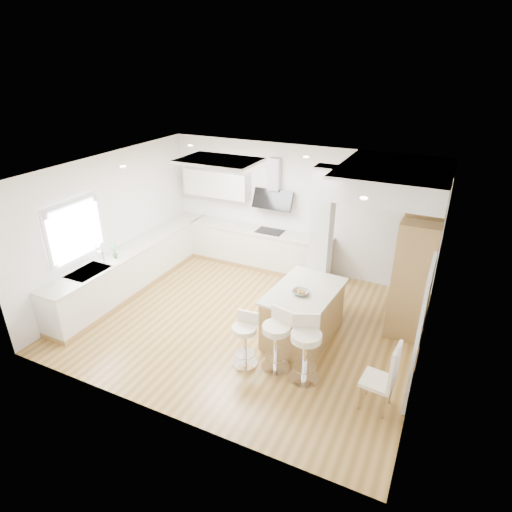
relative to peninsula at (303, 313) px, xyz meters
The scene contains 18 objects.
ground 1.20m from the peninsula, behind, with size 6.00×6.00×0.00m, color #A77D3E.
ceiling 1.20m from the peninsula, behind, with size 6.00×5.00×0.02m, color white.
wall_back 2.87m from the peninsula, 113.83° to the left, with size 6.00×0.04×2.80m, color silver.
wall_left 4.20m from the peninsula, behind, with size 0.04×5.00×2.80m, color silver.
wall_right 2.12m from the peninsula, ahead, with size 0.04×5.00×2.80m, color silver.
skylight 3.04m from the peninsula, 162.72° to the left, with size 4.10×2.10×0.06m.
window_left 4.33m from the peninsula, 167.32° to the right, with size 0.06×1.28×1.07m.
doorway_right 2.04m from the peninsula, 18.08° to the right, with size 0.05×1.00×2.10m.
counter_left 3.81m from the peninsula, behind, with size 0.63×4.50×1.35m.
counter_back 3.00m from the peninsula, 132.31° to the left, with size 3.62×0.63×2.50m.
pillar 1.32m from the peninsula, 92.99° to the left, with size 0.35×0.35×2.80m.
soffit 2.73m from the peninsula, 54.20° to the left, with size 1.78×2.20×0.40m.
oven_column 2.08m from the peninsula, 37.63° to the left, with size 0.63×1.21×2.10m.
peninsula is the anchor object (origin of this frame).
bar_stool_a 1.21m from the peninsula, 118.07° to the right, with size 0.43×0.43×0.90m.
bar_stool_b 0.95m from the peninsula, 95.19° to the right, with size 0.54×0.54×1.01m.
bar_stool_c 1.08m from the peninsula, 68.57° to the right, with size 0.63×0.63×1.06m.
dining_chair 1.93m from the peninsula, 35.43° to the right, with size 0.46×0.46×1.08m.
Camera 1 is at (3.04, -5.90, 4.47)m, focal length 30.00 mm.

